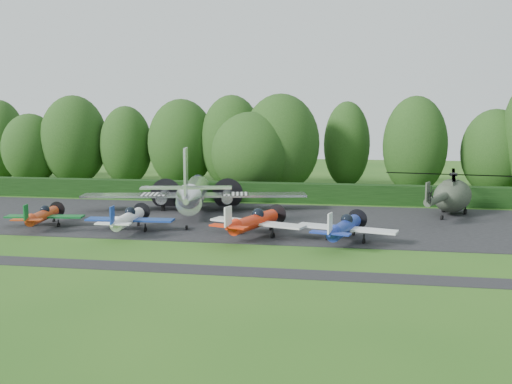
% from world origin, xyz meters
% --- Properties ---
extents(ground, '(160.00, 160.00, 0.00)m').
position_xyz_m(ground, '(0.00, 0.00, 0.00)').
color(ground, '#225117').
rests_on(ground, ground).
extents(apron, '(70.00, 18.00, 0.01)m').
position_xyz_m(apron, '(0.00, 10.00, 0.00)').
color(apron, black).
rests_on(apron, ground).
extents(taxiway_verge, '(70.00, 2.00, 0.00)m').
position_xyz_m(taxiway_verge, '(0.00, -6.00, 0.00)').
color(taxiway_verge, black).
rests_on(taxiway_verge, ground).
extents(hedgerow, '(90.00, 1.60, 2.00)m').
position_xyz_m(hedgerow, '(0.00, 21.00, 0.00)').
color(hedgerow, black).
rests_on(hedgerow, ground).
extents(transport_plane, '(21.03, 16.13, 6.74)m').
position_xyz_m(transport_plane, '(-3.95, 12.67, 1.88)').
color(transport_plane, silver).
rests_on(transport_plane, ground).
extents(light_plane_red, '(6.28, 6.60, 2.41)m').
position_xyz_m(light_plane_red, '(-14.06, 4.10, 1.00)').
color(light_plane_red, '#AD3110').
rests_on(light_plane_red, ground).
extents(light_plane_white, '(6.88, 7.23, 2.64)m').
position_xyz_m(light_plane_white, '(-6.53, 3.47, 1.10)').
color(light_plane_white, white).
rests_on(light_plane_white, ground).
extents(light_plane_orange, '(7.54, 7.92, 2.90)m').
position_xyz_m(light_plane_orange, '(3.37, 3.38, 1.21)').
color(light_plane_orange, red).
rests_on(light_plane_orange, ground).
extents(light_plane_blue, '(7.23, 7.60, 2.78)m').
position_xyz_m(light_plane_blue, '(10.03, 2.55, 1.16)').
color(light_plane_blue, navy).
rests_on(light_plane_blue, ground).
extents(helicopter, '(11.88, 13.91, 3.83)m').
position_xyz_m(helicopter, '(19.51, 15.70, 2.06)').
color(helicopter, '#313A2D').
rests_on(helicopter, ground).
extents(tree_0, '(7.22, 7.22, 11.21)m').
position_xyz_m(tree_0, '(17.45, 29.50, 5.59)').
color(tree_0, black).
rests_on(tree_0, ground).
extents(tree_2, '(7.34, 7.34, 9.23)m').
position_xyz_m(tree_2, '(-31.13, 31.02, 4.61)').
color(tree_2, black).
rests_on(tree_2, ground).
extents(tree_3, '(8.44, 8.44, 11.03)m').
position_xyz_m(tree_3, '(-10.79, 31.56, 5.51)').
color(tree_3, black).
rests_on(tree_3, ground).
extents(tree_4, '(7.33, 7.33, 9.73)m').
position_xyz_m(tree_4, '(26.21, 30.16, 4.86)').
color(tree_4, black).
rests_on(tree_4, ground).
extents(tree_6, '(9.06, 9.06, 11.51)m').
position_xyz_m(tree_6, '(2.16, 28.58, 5.75)').
color(tree_6, black).
rests_on(tree_6, ground).
extents(tree_7, '(5.74, 5.74, 10.74)m').
position_xyz_m(tree_7, '(9.70, 34.87, 5.35)').
color(tree_7, black).
rests_on(tree_7, ground).
extents(tree_8, '(8.54, 8.54, 11.58)m').
position_xyz_m(tree_8, '(-25.45, 31.94, 5.78)').
color(tree_8, black).
rests_on(tree_8, ground).
extents(tree_9, '(7.69, 7.69, 11.48)m').
position_xyz_m(tree_9, '(-4.25, 31.13, 5.73)').
color(tree_9, black).
rests_on(tree_9, ground).
extents(tree_10, '(6.68, 6.68, 10.19)m').
position_xyz_m(tree_10, '(-18.38, 32.10, 5.08)').
color(tree_10, black).
rests_on(tree_10, ground).
extents(tree_11, '(6.95, 6.95, 11.15)m').
position_xyz_m(tree_11, '(-38.31, 35.22, 5.56)').
color(tree_11, black).
rests_on(tree_11, ground).
extents(tree_12, '(9.39, 9.39, 9.43)m').
position_xyz_m(tree_12, '(-0.90, 26.69, 4.71)').
color(tree_12, black).
rests_on(tree_12, ground).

